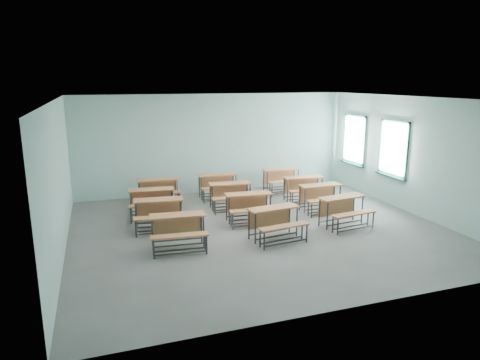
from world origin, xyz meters
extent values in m
cube|color=gray|center=(0.00, 0.00, -0.01)|extent=(9.00, 8.00, 0.02)
cube|color=white|center=(0.00, 0.00, 3.21)|extent=(9.00, 8.00, 0.02)
cube|color=#ABD5CE|center=(0.00, 4.01, 1.60)|extent=(9.00, 0.02, 3.20)
cube|color=#ABD5CE|center=(0.00, -4.01, 1.60)|extent=(9.00, 0.02, 3.20)
cube|color=#ABD5CE|center=(-4.51, 0.00, 1.60)|extent=(0.02, 8.00, 3.20)
cube|color=#ABD5CE|center=(4.51, 0.00, 1.60)|extent=(0.02, 8.00, 3.20)
cube|color=#1B4D46|center=(4.47, 2.80, 0.93)|extent=(0.06, 1.20, 0.06)
cube|color=#1B4D46|center=(4.47, 2.80, 2.47)|extent=(0.06, 1.20, 0.06)
cube|color=#1B4D46|center=(4.47, 2.23, 1.70)|extent=(0.06, 0.06, 1.60)
cube|color=#1B4D46|center=(4.47, 3.37, 1.70)|extent=(0.06, 0.06, 1.60)
cube|color=#1B4D46|center=(4.47, 2.80, 1.70)|extent=(0.04, 0.04, 1.48)
cube|color=#1B4D46|center=(4.47, 2.80, 1.70)|extent=(0.04, 1.08, 0.04)
cube|color=#1B4D46|center=(4.43, 2.80, 0.87)|extent=(0.14, 1.28, 0.04)
cube|color=white|center=(4.50, 2.80, 1.70)|extent=(0.01, 1.08, 1.48)
cube|color=#1B4D46|center=(4.47, 0.80, 0.93)|extent=(0.06, 1.20, 0.06)
cube|color=#1B4D46|center=(4.47, 0.80, 2.47)|extent=(0.06, 1.20, 0.06)
cube|color=#1B4D46|center=(4.47, 0.23, 1.70)|extent=(0.06, 0.06, 1.60)
cube|color=#1B4D46|center=(4.47, 1.37, 1.70)|extent=(0.06, 0.06, 1.60)
cube|color=#1B4D46|center=(4.47, 0.80, 1.70)|extent=(0.04, 0.04, 1.48)
cube|color=#1B4D46|center=(4.47, 0.80, 1.70)|extent=(0.04, 1.08, 0.04)
cube|color=#1B4D46|center=(4.43, 0.80, 0.87)|extent=(0.14, 1.28, 0.04)
cube|color=white|center=(4.50, 0.80, 1.70)|extent=(0.01, 1.08, 1.48)
cube|color=#B46B41|center=(-2.13, -0.49, 0.73)|extent=(1.24, 0.51, 0.04)
cube|color=#B46B41|center=(-2.11, -0.30, 0.43)|extent=(1.14, 0.13, 0.41)
cylinder|color=#373A3C|center=(-2.69, -0.60, 0.36)|extent=(0.04, 0.04, 0.71)
cylinder|color=#373A3C|center=(-1.59, -0.70, 0.36)|extent=(0.04, 0.04, 0.71)
cylinder|color=#373A3C|center=(-2.66, -0.28, 0.36)|extent=(0.04, 0.04, 0.71)
cylinder|color=#373A3C|center=(-1.56, -0.38, 0.36)|extent=(0.04, 0.04, 0.71)
cube|color=#373A3C|center=(-2.14, -0.65, 0.10)|extent=(1.10, 0.13, 0.03)
cube|color=#373A3C|center=(-2.11, -0.33, 0.10)|extent=(1.10, 0.13, 0.03)
cube|color=#B46B41|center=(-2.17, -0.97, 0.43)|extent=(1.22, 0.36, 0.04)
cylinder|color=#373A3C|center=(-2.73, -1.01, 0.21)|extent=(0.04, 0.04, 0.42)
cylinder|color=#373A3C|center=(-1.63, -1.11, 0.21)|extent=(0.04, 0.04, 0.42)
cylinder|color=#373A3C|center=(-2.71, -0.82, 0.21)|extent=(0.04, 0.04, 0.42)
cylinder|color=#373A3C|center=(-1.61, -0.92, 0.21)|extent=(0.04, 0.04, 0.42)
cube|color=#373A3C|center=(-2.18, -1.06, 0.08)|extent=(1.10, 0.13, 0.03)
cube|color=#373A3C|center=(-2.16, -0.87, 0.08)|extent=(1.10, 0.13, 0.03)
cube|color=#B46B41|center=(0.09, -0.66, 0.73)|extent=(1.24, 0.54, 0.04)
cube|color=#B46B41|center=(0.06, -0.48, 0.43)|extent=(1.14, 0.16, 0.41)
cylinder|color=#373A3C|center=(-0.44, -0.89, 0.36)|extent=(0.04, 0.04, 0.71)
cylinder|color=#373A3C|center=(0.65, -0.75, 0.36)|extent=(0.04, 0.04, 0.71)
cylinder|color=#373A3C|center=(-0.48, -0.57, 0.36)|extent=(0.04, 0.04, 0.71)
cylinder|color=#373A3C|center=(0.62, -0.44, 0.36)|extent=(0.04, 0.04, 0.71)
cube|color=#373A3C|center=(0.11, -0.82, 0.10)|extent=(1.10, 0.16, 0.03)
cube|color=#373A3C|center=(0.07, -0.50, 0.10)|extent=(1.10, 0.16, 0.03)
cube|color=#B46B41|center=(0.14, -1.14, 0.43)|extent=(1.23, 0.39, 0.04)
cylinder|color=#373A3C|center=(-0.39, -1.30, 0.21)|extent=(0.04, 0.04, 0.42)
cylinder|color=#373A3C|center=(0.70, -1.17, 0.21)|extent=(0.04, 0.04, 0.42)
cylinder|color=#373A3C|center=(-0.41, -1.11, 0.21)|extent=(0.04, 0.04, 0.42)
cylinder|color=#373A3C|center=(0.68, -0.98, 0.21)|extent=(0.04, 0.04, 0.42)
cube|color=#373A3C|center=(0.16, -1.23, 0.08)|extent=(1.10, 0.16, 0.03)
cube|color=#373A3C|center=(0.13, -1.04, 0.08)|extent=(1.10, 0.16, 0.03)
cube|color=#B46B41|center=(2.09, -0.35, 0.73)|extent=(1.25, 0.55, 0.04)
cube|color=#B46B41|center=(2.07, -0.17, 0.43)|extent=(1.14, 0.17, 0.41)
cylinder|color=#373A3C|center=(1.57, -0.58, 0.36)|extent=(0.04, 0.04, 0.71)
cylinder|color=#373A3C|center=(2.66, -0.44, 0.36)|extent=(0.04, 0.04, 0.71)
cylinder|color=#373A3C|center=(1.53, -0.26, 0.36)|extent=(0.04, 0.04, 0.71)
cylinder|color=#373A3C|center=(2.62, -0.12, 0.36)|extent=(0.04, 0.04, 0.71)
cube|color=#373A3C|center=(2.11, -0.51, 0.10)|extent=(1.10, 0.17, 0.03)
cube|color=#373A3C|center=(2.07, -0.19, 0.10)|extent=(1.10, 0.17, 0.03)
cube|color=#B46B41|center=(2.16, -0.83, 0.43)|extent=(1.23, 0.40, 0.04)
cylinder|color=#373A3C|center=(1.62, -1.00, 0.21)|extent=(0.04, 0.04, 0.42)
cylinder|color=#373A3C|center=(2.72, -0.85, 0.21)|extent=(0.04, 0.04, 0.42)
cylinder|color=#373A3C|center=(1.60, -0.81, 0.21)|extent=(0.04, 0.04, 0.42)
cylinder|color=#373A3C|center=(2.69, -0.67, 0.21)|extent=(0.04, 0.04, 0.42)
cube|color=#373A3C|center=(2.17, -0.93, 0.08)|extent=(1.10, 0.17, 0.03)
cube|color=#373A3C|center=(2.14, -0.74, 0.08)|extent=(1.10, 0.17, 0.03)
cube|color=#B46B41|center=(-2.35, 0.88, 0.73)|extent=(1.24, 0.54, 0.04)
cube|color=#B46B41|center=(-2.33, 1.07, 0.43)|extent=(1.14, 0.15, 0.41)
cylinder|color=#373A3C|center=(-2.91, 0.79, 0.36)|extent=(0.04, 0.04, 0.71)
cylinder|color=#373A3C|center=(-1.82, 0.66, 0.36)|extent=(0.04, 0.04, 0.71)
cylinder|color=#373A3C|center=(-2.88, 1.11, 0.36)|extent=(0.04, 0.04, 0.71)
cylinder|color=#373A3C|center=(-1.78, 0.98, 0.36)|extent=(0.04, 0.04, 0.71)
cube|color=#373A3C|center=(-2.37, 0.73, 0.10)|extent=(1.10, 0.16, 0.03)
cube|color=#373A3C|center=(-2.33, 1.04, 0.10)|extent=(1.10, 0.16, 0.03)
cube|color=#B46B41|center=(-2.40, 0.41, 0.43)|extent=(1.22, 0.39, 0.04)
cylinder|color=#373A3C|center=(-2.96, 0.37, 0.21)|extent=(0.04, 0.04, 0.42)
cylinder|color=#373A3C|center=(-1.87, 0.25, 0.21)|extent=(0.04, 0.04, 0.42)
cylinder|color=#373A3C|center=(-2.94, 0.56, 0.21)|extent=(0.04, 0.04, 0.42)
cylinder|color=#373A3C|center=(-1.84, 0.44, 0.21)|extent=(0.04, 0.04, 0.42)
cube|color=#373A3C|center=(-2.41, 0.31, 0.08)|extent=(1.10, 0.16, 0.03)
cube|color=#373A3C|center=(-2.39, 0.50, 0.08)|extent=(1.10, 0.16, 0.03)
cube|color=#B46B41|center=(-0.04, 0.70, 0.73)|extent=(1.23, 0.50, 0.04)
cube|color=#B46B41|center=(-0.02, 0.89, 0.43)|extent=(1.14, 0.12, 0.41)
cylinder|color=#373A3C|center=(-0.60, 0.59, 0.36)|extent=(0.04, 0.04, 0.71)
cylinder|color=#373A3C|center=(0.50, 0.49, 0.36)|extent=(0.04, 0.04, 0.71)
cylinder|color=#373A3C|center=(-0.57, 0.91, 0.36)|extent=(0.04, 0.04, 0.71)
cylinder|color=#373A3C|center=(0.53, 0.81, 0.36)|extent=(0.04, 0.04, 0.71)
cube|color=#373A3C|center=(-0.05, 0.54, 0.10)|extent=(1.10, 0.13, 0.03)
cube|color=#373A3C|center=(-0.02, 0.86, 0.10)|extent=(1.10, 0.13, 0.03)
cube|color=#B46B41|center=(-0.08, 0.22, 0.43)|extent=(1.22, 0.35, 0.04)
cylinder|color=#373A3C|center=(-0.64, 0.17, 0.21)|extent=(0.04, 0.04, 0.42)
cylinder|color=#373A3C|center=(0.46, 0.08, 0.21)|extent=(0.04, 0.04, 0.42)
cylinder|color=#373A3C|center=(-0.62, 0.36, 0.21)|extent=(0.04, 0.04, 0.42)
cylinder|color=#373A3C|center=(0.48, 0.27, 0.21)|extent=(0.04, 0.04, 0.42)
cube|color=#373A3C|center=(-0.09, 0.13, 0.08)|extent=(1.10, 0.13, 0.03)
cube|color=#373A3C|center=(-0.07, 0.32, 0.08)|extent=(1.10, 0.13, 0.03)
cube|color=#B46B41|center=(2.20, 0.94, 0.73)|extent=(1.21, 0.41, 0.04)
cube|color=#B46B41|center=(2.21, 1.13, 0.43)|extent=(1.14, 0.03, 0.41)
cylinder|color=#373A3C|center=(1.65, 0.79, 0.36)|extent=(0.04, 0.04, 0.71)
cylinder|color=#373A3C|center=(2.76, 0.78, 0.36)|extent=(0.04, 0.04, 0.71)
cylinder|color=#373A3C|center=(1.65, 1.11, 0.36)|extent=(0.04, 0.04, 0.71)
cylinder|color=#373A3C|center=(2.76, 1.10, 0.36)|extent=(0.04, 0.04, 0.71)
cube|color=#373A3C|center=(2.20, 0.78, 0.10)|extent=(1.10, 0.04, 0.03)
cube|color=#373A3C|center=(2.21, 1.10, 0.10)|extent=(1.10, 0.04, 0.03)
cube|color=#B46B41|center=(2.20, 0.46, 0.43)|extent=(1.21, 0.26, 0.04)
cylinder|color=#373A3C|center=(1.65, 0.37, 0.21)|extent=(0.04, 0.04, 0.42)
cylinder|color=#373A3C|center=(2.75, 0.36, 0.21)|extent=(0.04, 0.04, 0.42)
cylinder|color=#373A3C|center=(1.65, 0.56, 0.21)|extent=(0.04, 0.04, 0.42)
cylinder|color=#373A3C|center=(2.75, 0.55, 0.21)|extent=(0.04, 0.04, 0.42)
cube|color=#373A3C|center=(2.20, 0.36, 0.08)|extent=(1.10, 0.04, 0.03)
cube|color=#373A3C|center=(2.20, 0.56, 0.08)|extent=(1.10, 0.04, 0.03)
cube|color=#B46B41|center=(-2.38, 1.97, 0.73)|extent=(1.24, 0.52, 0.04)
cube|color=#B46B41|center=(-2.36, 2.15, 0.43)|extent=(1.14, 0.14, 0.41)
cylinder|color=#373A3C|center=(-2.94, 1.86, 0.36)|extent=(0.04, 0.04, 0.71)
cylinder|color=#373A3C|center=(-1.85, 1.75, 0.36)|extent=(0.04, 0.04, 0.71)
cylinder|color=#373A3C|center=(-2.91, 2.18, 0.36)|extent=(0.04, 0.04, 0.71)
cylinder|color=#373A3C|center=(-1.81, 2.07, 0.36)|extent=(0.04, 0.04, 0.71)
cube|color=#373A3C|center=(-2.39, 1.81, 0.10)|extent=(1.10, 0.14, 0.03)
cube|color=#373A3C|center=(-2.36, 2.13, 0.10)|extent=(1.10, 0.14, 0.03)
cube|color=#B46B41|center=(-2.43, 1.49, 0.43)|extent=(1.22, 0.37, 0.04)
cylinder|color=#373A3C|center=(-2.99, 1.45, 0.21)|extent=(0.04, 0.04, 0.42)
cylinder|color=#373A3C|center=(-1.89, 1.34, 0.21)|extent=(0.04, 0.04, 0.42)
cylinder|color=#373A3C|center=(-2.97, 1.64, 0.21)|extent=(0.04, 0.04, 0.42)
cylinder|color=#373A3C|center=(-1.87, 1.53, 0.21)|extent=(0.04, 0.04, 0.42)
cube|color=#373A3C|center=(-2.44, 1.39, 0.08)|extent=(1.10, 0.14, 0.03)
cube|color=#373A3C|center=(-2.42, 1.58, 0.08)|extent=(1.10, 0.14, 0.03)
cube|color=#B46B41|center=(-0.14, 1.96, 0.73)|extent=(1.23, 0.50, 0.04)
cube|color=#B46B41|center=(-0.13, 2.15, 0.43)|extent=(1.14, 0.12, 0.41)
cylinder|color=#373A3C|center=(-0.71, 1.85, 0.36)|extent=(0.04, 0.04, 0.71)
cylinder|color=#373A3C|center=(0.39, 1.75, 0.36)|extent=(0.04, 0.04, 0.71)
cylinder|color=#373A3C|center=(-0.68, 2.17, 0.36)|extent=(0.04, 0.04, 0.71)
cylinder|color=#373A3C|center=(0.42, 2.07, 0.36)|extent=(0.04, 0.04, 0.71)
cube|color=#373A3C|center=(-0.16, 1.80, 0.10)|extent=(1.10, 0.13, 0.03)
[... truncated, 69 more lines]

